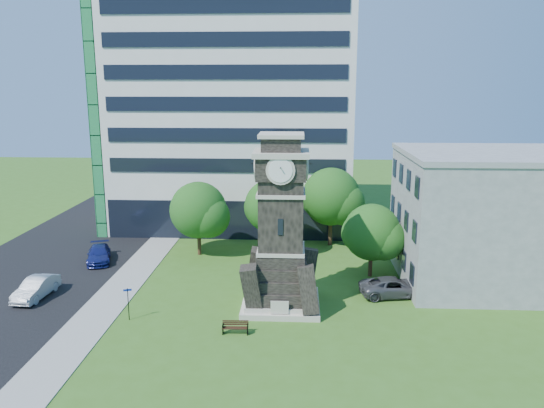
# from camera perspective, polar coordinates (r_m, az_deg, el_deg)

# --- Properties ---
(ground) EXTENTS (160.00, 160.00, 0.00)m
(ground) POSITION_cam_1_polar(r_m,az_deg,el_deg) (36.88, -3.92, -11.95)
(ground) COLOR #37611B
(ground) RESTS_ON ground
(sidewalk) EXTENTS (3.00, 70.00, 0.06)m
(sidewalk) POSITION_cam_1_polar(r_m,az_deg,el_deg) (43.44, -15.80, -8.50)
(sidewalk) COLOR gray
(sidewalk) RESTS_ON ground
(street) EXTENTS (14.00, 80.00, 0.02)m
(street) POSITION_cam_1_polar(r_m,az_deg,el_deg) (46.82, -25.79, -7.79)
(street) COLOR black
(street) RESTS_ON ground
(clock_tower) EXTENTS (5.40, 5.40, 12.22)m
(clock_tower) POSITION_cam_1_polar(r_m,az_deg,el_deg) (36.71, 0.99, -3.25)
(clock_tower) COLOR beige
(clock_tower) RESTS_ON ground
(office_tall) EXTENTS (26.20, 15.11, 28.60)m
(office_tall) POSITION_cam_1_polar(r_m,az_deg,el_deg) (59.61, -4.26, 11.50)
(office_tall) COLOR white
(office_tall) RESTS_ON ground
(office_low) EXTENTS (15.20, 12.20, 10.40)m
(office_low) POSITION_cam_1_polar(r_m,az_deg,el_deg) (45.35, 23.23, -1.32)
(office_low) COLOR #A1A4A7
(office_low) RESTS_ON ground
(car_street_mid) EXTENTS (1.89, 4.58, 1.47)m
(car_street_mid) POSITION_cam_1_polar(r_m,az_deg,el_deg) (43.20, -24.04, -8.26)
(car_street_mid) COLOR #B3B7BB
(car_street_mid) RESTS_ON ground
(car_street_north) EXTENTS (3.25, 5.05, 1.36)m
(car_street_north) POSITION_cam_1_polar(r_m,az_deg,el_deg) (49.72, -18.13, -5.17)
(car_street_north) COLOR navy
(car_street_north) RESTS_ON ground
(car_east_lot) EXTENTS (5.37, 3.10, 1.41)m
(car_east_lot) POSITION_cam_1_polar(r_m,az_deg,el_deg) (40.85, 12.96, -8.69)
(car_east_lot) COLOR #4A4A4F
(car_east_lot) RESTS_ON ground
(park_bench) EXTENTS (1.65, 0.44, 0.85)m
(park_bench) POSITION_cam_1_polar(r_m,az_deg,el_deg) (34.36, -3.97, -13.04)
(park_bench) COLOR black
(park_bench) RESTS_ON ground
(street_sign) EXTENTS (0.54, 0.05, 2.26)m
(street_sign) POSITION_cam_1_polar(r_m,az_deg,el_deg) (36.97, -15.22, -9.94)
(street_sign) COLOR black
(street_sign) RESTS_ON ground
(tree_nw) EXTENTS (5.70, 5.18, 6.84)m
(tree_nw) POSITION_cam_1_polar(r_m,az_deg,el_deg) (48.81, -7.85, -0.84)
(tree_nw) COLOR #332114
(tree_nw) RESTS_ON ground
(tree_nc) EXTENTS (5.42, 4.93, 7.02)m
(tree_nc) POSITION_cam_1_polar(r_m,az_deg,el_deg) (48.54, 0.01, -0.43)
(tree_nc) COLOR #332114
(tree_nc) RESTS_ON ground
(tree_ne) EXTENTS (6.17, 5.61, 7.66)m
(tree_ne) POSITION_cam_1_polar(r_m,az_deg,el_deg) (51.55, 6.45, 0.58)
(tree_ne) COLOR #332114
(tree_ne) RESTS_ON ground
(tree_east) EXTENTS (5.08, 4.62, 6.05)m
(tree_east) POSITION_cam_1_polar(r_m,az_deg,el_deg) (43.69, 10.75, -3.18)
(tree_east) COLOR #332114
(tree_east) RESTS_ON ground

